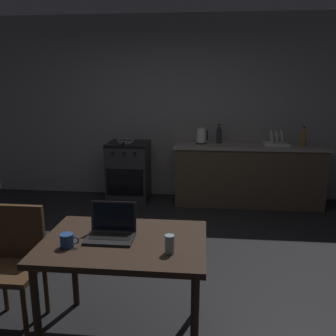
% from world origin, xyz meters
% --- Properties ---
extents(ground_plane, '(12.00, 12.00, 0.00)m').
position_xyz_m(ground_plane, '(0.00, 0.00, 0.00)').
color(ground_plane, black).
extents(back_wall, '(6.40, 0.10, 2.74)m').
position_xyz_m(back_wall, '(0.30, 2.67, 1.37)').
color(back_wall, gray).
rests_on(back_wall, ground_plane).
extents(kitchen_counter, '(2.16, 0.64, 0.89)m').
position_xyz_m(kitchen_counter, '(1.16, 2.32, 0.45)').
color(kitchen_counter, '#4C3D2D').
rests_on(kitchen_counter, ground_plane).
extents(stove_oven, '(0.60, 0.62, 0.89)m').
position_xyz_m(stove_oven, '(-0.62, 2.32, 0.44)').
color(stove_oven, '#2D2D30').
rests_on(stove_oven, ground_plane).
extents(dining_table, '(1.10, 0.78, 0.75)m').
position_xyz_m(dining_table, '(-0.01, -0.73, 0.66)').
color(dining_table, '#332319').
rests_on(dining_table, ground_plane).
extents(chair, '(0.40, 0.40, 0.89)m').
position_xyz_m(chair, '(-0.86, -0.62, 0.51)').
color(chair, '#4C331E').
rests_on(chair, ground_plane).
extents(laptop, '(0.32, 0.25, 0.23)m').
position_xyz_m(laptop, '(-0.11, -0.70, 0.79)').
color(laptop, '#232326').
rests_on(laptop, dining_table).
extents(electric_kettle, '(0.17, 0.15, 0.23)m').
position_xyz_m(electric_kettle, '(0.47, 2.32, 1.00)').
color(electric_kettle, black).
rests_on(electric_kettle, kitchen_counter).
extents(bottle, '(0.07, 0.07, 0.28)m').
position_xyz_m(bottle, '(1.90, 2.27, 1.02)').
color(bottle, '#8C601E').
rests_on(bottle, kitchen_counter).
extents(frying_pan, '(0.26, 0.43, 0.05)m').
position_xyz_m(frying_pan, '(-0.66, 2.29, 0.91)').
color(frying_pan, gray).
rests_on(frying_pan, stove_oven).
extents(coffee_mug, '(0.12, 0.09, 0.09)m').
position_xyz_m(coffee_mug, '(-0.35, -0.87, 0.79)').
color(coffee_mug, '#264C8C').
rests_on(coffee_mug, dining_table).
extents(drinking_glass, '(0.06, 0.06, 0.12)m').
position_xyz_m(drinking_glass, '(0.31, -0.89, 0.81)').
color(drinking_glass, '#99B7C6').
rests_on(drinking_glass, dining_table).
extents(dish_rack, '(0.34, 0.26, 0.21)m').
position_xyz_m(dish_rack, '(1.53, 2.32, 0.94)').
color(dish_rack, silver).
rests_on(dish_rack, kitchen_counter).
extents(bottle_b, '(0.08, 0.08, 0.28)m').
position_xyz_m(bottle_b, '(0.73, 2.40, 1.02)').
color(bottle_b, '#2D2D33').
rests_on(bottle_b, kitchen_counter).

